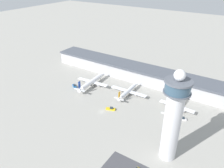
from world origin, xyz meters
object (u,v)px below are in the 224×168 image
at_px(control_tower, 173,117).
at_px(airplane_gate_charlie, 176,106).
at_px(service_truck_water, 74,86).
at_px(airplane_gate_bravo, 128,91).
at_px(service_truck_baggage, 182,119).
at_px(service_truck_fuel, 111,109).
at_px(airplane_gate_alpha, 92,82).
at_px(service_truck_catering, 89,84).

bearing_deg(control_tower, airplane_gate_charlie, 102.58).
height_order(control_tower, service_truck_water, control_tower).
bearing_deg(airplane_gate_bravo, service_truck_baggage, -10.65).
distance_m(airplane_gate_bravo, service_truck_baggage, 56.12).
bearing_deg(service_truck_fuel, airplane_gate_alpha, 147.52).
height_order(airplane_gate_bravo, service_truck_baggage, airplane_gate_bravo).
relative_size(service_truck_baggage, service_truck_water, 0.92).
bearing_deg(airplane_gate_charlie, service_truck_catering, -176.51).
height_order(airplane_gate_alpha, service_truck_fuel, airplane_gate_alpha).
distance_m(airplane_gate_alpha, service_truck_catering, 5.18).
bearing_deg(airplane_gate_bravo, control_tower, -42.17).
xyz_separation_m(airplane_gate_alpha, service_truck_fuel, (39.15, -24.92, -3.85)).
xyz_separation_m(service_truck_fuel, service_truck_baggage, (55.03, 19.38, -0.00)).
height_order(control_tower, airplane_gate_charlie, control_tower).
bearing_deg(airplane_gate_charlie, control_tower, -77.42).
bearing_deg(airplane_gate_charlie, airplane_gate_bravo, 179.89).
bearing_deg(service_truck_catering, airplane_gate_bravo, 7.38).
xyz_separation_m(control_tower, airplane_gate_alpha, (-97.29, 47.88, -26.13)).
height_order(control_tower, service_truck_baggage, control_tower).
distance_m(service_truck_catering, service_truck_water, 14.69).
bearing_deg(service_truck_water, service_truck_fuel, -14.07).
bearing_deg(airplane_gate_bravo, airplane_gate_alpha, -172.97).
relative_size(airplane_gate_alpha, service_truck_catering, 7.27).
bearing_deg(service_truck_water, airplane_gate_bravo, 17.65).
xyz_separation_m(airplane_gate_bravo, service_truck_fuel, (0.05, -29.74, -2.92)).
bearing_deg(airplane_gate_alpha, airplane_gate_charlie, 3.17).
xyz_separation_m(control_tower, airplane_gate_charlie, (-11.75, 52.62, -26.75)).
bearing_deg(airplane_gate_charlie, service_truck_baggage, -49.95).
bearing_deg(control_tower, service_truck_baggage, 94.20).
relative_size(airplane_gate_bravo, service_truck_baggage, 5.28).
distance_m(service_truck_fuel, service_truck_water, 53.93).
xyz_separation_m(airplane_gate_charlie, service_truck_water, (-98.71, -16.54, -2.99)).
xyz_separation_m(control_tower, airplane_gate_bravo, (-58.19, 52.70, -27.07)).
height_order(service_truck_catering, service_truck_baggage, service_truck_catering).
distance_m(airplane_gate_alpha, airplane_gate_bravo, 39.41).
relative_size(airplane_gate_bravo, service_truck_water, 4.84).
bearing_deg(service_truck_fuel, service_truck_catering, 150.44).
bearing_deg(control_tower, airplane_gate_alpha, 153.80).
relative_size(control_tower, service_truck_catering, 10.38).
relative_size(control_tower, airplane_gate_charlie, 1.72).
height_order(service_truck_baggage, service_truck_water, service_truck_water).
height_order(airplane_gate_alpha, service_truck_baggage, airplane_gate_alpha).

